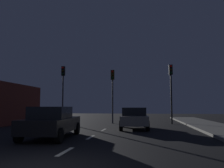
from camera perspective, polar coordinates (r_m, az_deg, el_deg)
The scene contains 9 objects.
ground_plane at distance 12.65m, azimuth -4.54°, elevation -12.33°, with size 80.00×80.00×0.00m, color black.
lane_stripe_second at distance 8.45m, azimuth -11.19°, elevation -15.65°, with size 0.16×1.60×0.01m, color silver.
lane_stripe_third at distance 12.06m, azimuth -5.17°, elevation -12.63°, with size 0.16×1.60×0.01m, color silver.
lane_stripe_fourth at distance 15.77m, azimuth -2.00°, elevation -10.96°, with size 0.16×1.60×0.01m, color silver.
traffic_signal_left at distance 22.85m, azimuth -11.73°, elevation 0.17°, with size 0.32×0.38×5.34m.
traffic_signal_center at distance 21.70m, azimuth 0.14°, elevation -0.43°, with size 0.32×0.38×4.88m.
traffic_signal_right at distance 21.66m, azimuth 14.03°, elevation 0.37°, with size 0.32×0.38×5.25m.
car_stopped_ahead at distance 16.38m, azimuth 5.32°, elevation -8.16°, with size 2.05×4.07×1.45m.
car_adjacent_lane at distance 12.00m, azimuth -14.28°, elevation -8.86°, with size 2.21×4.63×1.51m.
Camera 1 is at (2.68, -5.27, 1.51)m, focal length 37.97 mm.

